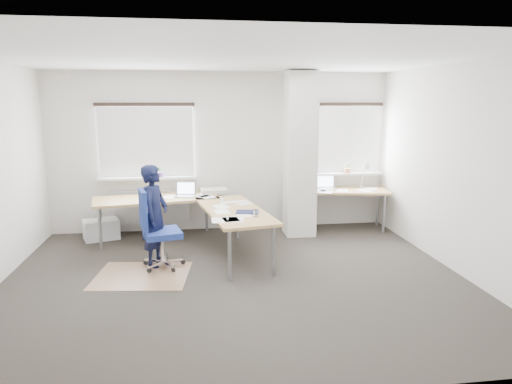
{
  "coord_description": "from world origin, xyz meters",
  "views": [
    {
      "loc": [
        -0.51,
        -5.62,
        2.28
      ],
      "look_at": [
        0.4,
        0.9,
        0.98
      ],
      "focal_mm": 32.0,
      "sensor_mm": 36.0,
      "label": 1
    }
  ],
  "objects": [
    {
      "name": "white_crate",
      "position": [
        -2.08,
        2.1,
        0.17
      ],
      "size": [
        0.65,
        0.55,
        0.33
      ],
      "primitive_type": "cube",
      "rotation": [
        0.0,
        0.0,
        0.35
      ],
      "color": "white",
      "rests_on": "ground"
    },
    {
      "name": "room_shell",
      "position": [
        0.18,
        0.45,
        1.75
      ],
      "size": [
        6.04,
        5.04,
        2.82
      ],
      "color": "beige",
      "rests_on": "ground"
    },
    {
      "name": "ground",
      "position": [
        0.0,
        0.0,
        0.0
      ],
      "size": [
        6.0,
        6.0,
        0.0
      ],
      "primitive_type": "plane",
      "color": "#2B2823",
      "rests_on": "ground"
    },
    {
      "name": "desk_main",
      "position": [
        -0.48,
        1.42,
        0.69
      ],
      "size": [
        2.82,
        2.63,
        0.96
      ],
      "rotation": [
        0.0,
        0.0,
        0.17
      ],
      "color": "#9D7943",
      "rests_on": "ground"
    },
    {
      "name": "floor_mat",
      "position": [
        -1.23,
        0.3,
        0.0
      ],
      "size": [
        1.33,
        1.17,
        0.01
      ],
      "primitive_type": "cube",
      "rotation": [
        0.0,
        0.0,
        -0.13
      ],
      "color": "#8B674C",
      "rests_on": "ground"
    },
    {
      "name": "person",
      "position": [
        -1.06,
        0.71,
        0.72
      ],
      "size": [
        0.49,
        0.6,
        1.43
      ],
      "primitive_type": "imported",
      "rotation": [
        0.0,
        0.0,
        1.26
      ],
      "color": "black",
      "rests_on": "ground"
    },
    {
      "name": "desk_side",
      "position": [
        2.25,
        2.15,
        0.69
      ],
      "size": [
        1.5,
        0.93,
        1.22
      ],
      "rotation": [
        0.0,
        0.0,
        -0.17
      ],
      "color": "#9D7943",
      "rests_on": "ground"
    },
    {
      "name": "task_chair",
      "position": [
        -1.0,
        0.58,
        0.31
      ],
      "size": [
        0.62,
        0.61,
        1.12
      ],
      "rotation": [
        0.0,
        0.0,
        0.23
      ],
      "color": "navy",
      "rests_on": "ground"
    }
  ]
}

